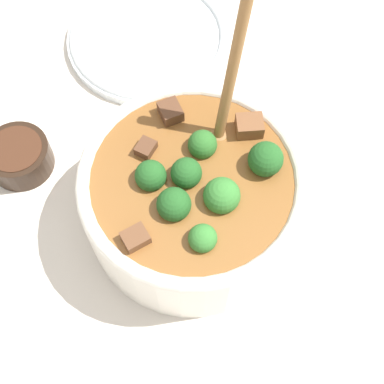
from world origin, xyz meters
name	(u,v)px	position (x,y,z in m)	size (l,w,h in m)	color
ground_plane	(192,218)	(0.00, 0.00, 0.00)	(4.00, 4.00, 0.00)	silver
stew_bowl	(192,195)	(0.00, 0.00, 0.07)	(0.25, 0.25, 0.28)	white
condiment_bowl	(19,156)	(-0.24, 0.01, 0.02)	(0.08, 0.08, 0.04)	black
empty_plate	(149,37)	(-0.14, 0.26, 0.01)	(0.24, 0.24, 0.02)	white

